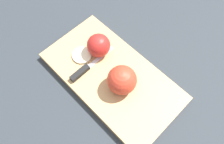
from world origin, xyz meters
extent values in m
plane|color=#282D33|center=(0.00, 0.00, 0.00)|extent=(4.00, 4.00, 0.00)
cube|color=tan|center=(0.00, 0.00, 0.01)|extent=(0.45, 0.29, 0.02)
sphere|color=red|center=(-0.04, 0.01, 0.06)|extent=(0.08, 0.08, 0.08)
cylinder|color=beige|center=(-0.04, 0.01, 0.06)|extent=(0.06, 0.05, 0.08)
sphere|color=red|center=(0.08, -0.04, 0.06)|extent=(0.07, 0.07, 0.07)
cylinder|color=beige|center=(0.09, -0.04, 0.06)|extent=(0.01, 0.07, 0.07)
cube|color=silver|center=(0.06, -0.03, 0.03)|extent=(0.03, 0.10, 0.00)
cube|color=black|center=(0.08, 0.05, 0.03)|extent=(0.03, 0.07, 0.02)
cylinder|color=beige|center=(0.11, 0.00, 0.03)|extent=(0.06, 0.06, 0.01)
camera|label=1|loc=(-0.16, 0.23, 0.60)|focal=35.00mm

